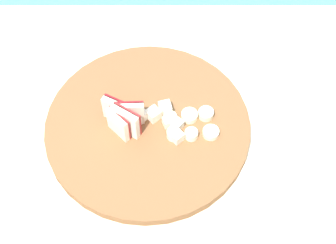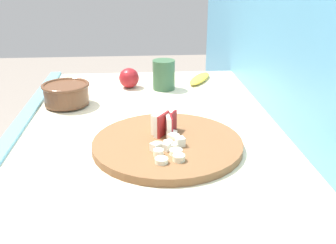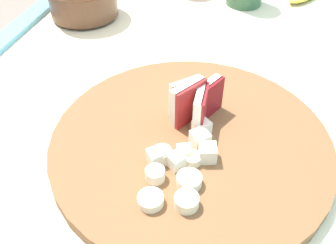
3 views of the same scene
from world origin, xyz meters
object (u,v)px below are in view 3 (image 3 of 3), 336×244
cutting_board (190,143)px  apple_dice_pile (190,147)px  banana_slice_rows (172,179)px  apple_wedge_fan (196,102)px

cutting_board → apple_dice_pile: size_ratio=4.00×
apple_dice_pile → banana_slice_rows: 0.05m
cutting_board → banana_slice_rows: (0.08, -0.00, 0.02)m
cutting_board → apple_wedge_fan: apple_wedge_fan is taller
cutting_board → banana_slice_rows: 0.08m
apple_wedge_fan → banana_slice_rows: size_ratio=0.77×
cutting_board → apple_dice_pile: bearing=10.1°
apple_wedge_fan → banana_slice_rows: (0.12, -0.00, -0.02)m
apple_wedge_fan → apple_dice_pile: bearing=6.6°
banana_slice_rows → apple_dice_pile: bearing=169.7°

